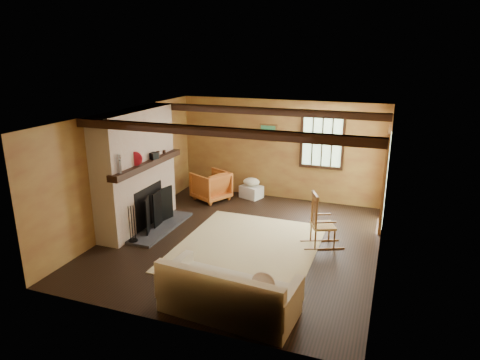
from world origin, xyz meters
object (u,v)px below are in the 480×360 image
at_px(fireplace, 137,175).
at_px(rocking_chair, 321,224).
at_px(laundry_basket, 251,192).
at_px(armchair, 211,186).
at_px(sofa, 228,296).

distance_m(fireplace, rocking_chair, 3.75).
bearing_deg(laundry_basket, rocking_chair, -45.75).
bearing_deg(armchair, fireplace, 6.43).
height_order(fireplace, rocking_chair, fireplace).
relative_size(fireplace, laundry_basket, 4.80).
bearing_deg(fireplace, rocking_chair, 5.20).
height_order(rocking_chair, laundry_basket, rocking_chair).
relative_size(sofa, laundry_basket, 3.90).
xyz_separation_m(fireplace, laundry_basket, (1.60, 2.47, -0.95)).
xyz_separation_m(sofa, laundry_basket, (-1.28, 4.75, -0.12)).
relative_size(rocking_chair, sofa, 0.53).
bearing_deg(sofa, fireplace, 146.26).
height_order(rocking_chair, armchair, rocking_chair).
xyz_separation_m(fireplace, armchair, (0.72, 1.99, -0.75)).
height_order(rocking_chair, sofa, rocking_chair).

